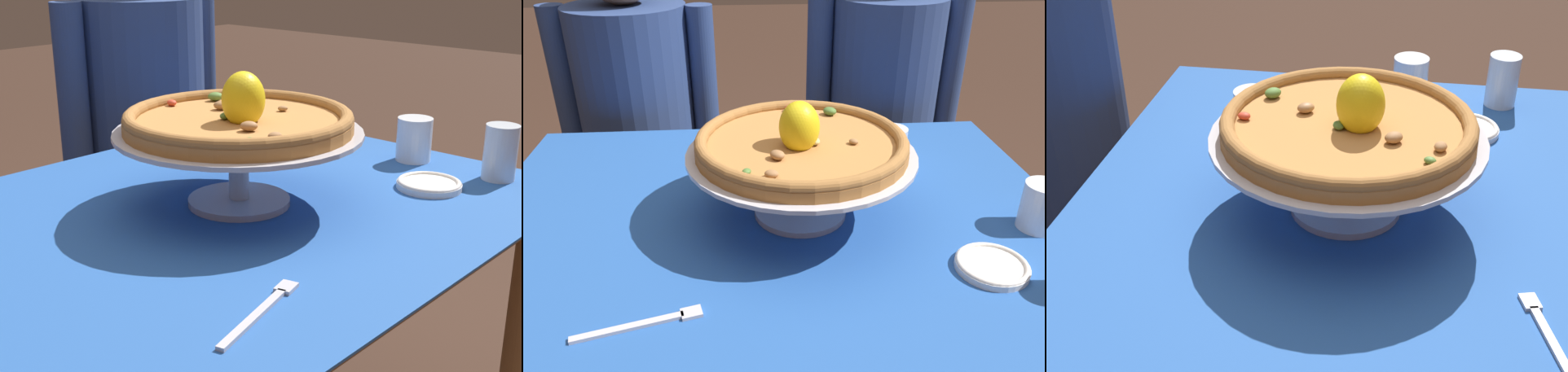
# 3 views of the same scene
# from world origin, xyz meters

# --- Properties ---
(dining_table) EXTENTS (1.20, 0.91, 0.73)m
(dining_table) POSITION_xyz_m (0.00, 0.00, 0.62)
(dining_table) COLOR olive
(dining_table) RESTS_ON ground
(pizza_stand) EXTENTS (0.44, 0.44, 0.14)m
(pizza_stand) POSITION_xyz_m (0.05, -0.01, 0.84)
(pizza_stand) COLOR #B7B7C1
(pizza_stand) RESTS_ON dining_table
(pizza) EXTENTS (0.40, 0.40, 0.11)m
(pizza) POSITION_xyz_m (0.05, -0.01, 0.89)
(pizza) COLOR #AD753D
(pizza) RESTS_ON pizza_stand
(water_glass_side_right) EXTENTS (0.08, 0.08, 0.09)m
(water_glass_side_right) POSITION_xyz_m (0.50, -0.10, 0.77)
(water_glass_side_right) COLOR white
(water_glass_side_right) RESTS_ON dining_table
(water_glass_front_right) EXTENTS (0.07, 0.07, 0.11)m
(water_glass_front_right) POSITION_xyz_m (0.50, -0.29, 0.78)
(water_glass_front_right) COLOR silver
(water_glass_front_right) RESTS_ON dining_table
(water_glass_back_right) EXTENTS (0.08, 0.08, 0.09)m
(water_glass_back_right) POSITION_xyz_m (0.29, 0.20, 0.77)
(water_glass_back_right) COLOR silver
(water_glass_back_right) RESTS_ON dining_table
(side_plate) EXTENTS (0.12, 0.12, 0.02)m
(side_plate) POSITION_xyz_m (0.36, -0.22, 0.74)
(side_plate) COLOR white
(side_plate) RESTS_ON dining_table
(dinner_fork) EXTENTS (0.19, 0.07, 0.01)m
(dinner_fork) POSITION_xyz_m (-0.21, -0.31, 0.73)
(dinner_fork) COLOR #B7B7C1
(dinner_fork) RESTS_ON dining_table
(diner_right) EXTENTS (0.50, 0.37, 1.26)m
(diner_right) POSITION_xyz_m (0.40, 0.70, 0.62)
(diner_right) COLOR #1E3833
(diner_right) RESTS_ON ground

